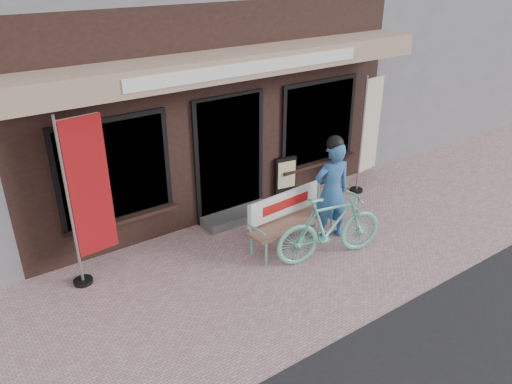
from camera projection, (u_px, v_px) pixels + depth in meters
ground at (301, 265)px, 7.52m from camera, size 70.00×70.00×0.00m
storefront at (147, 23)px, 9.88m from camera, size 7.00×6.77×6.00m
neighbor_right_near at (408, 6)px, 14.74m from camera, size 10.00×7.00×5.60m
bench at (290, 215)px, 7.91m from camera, size 1.62×0.52×0.86m
person at (332, 189)px, 7.92m from camera, size 0.69×0.55×1.76m
bicycle at (330, 227)px, 7.51m from camera, size 1.83×0.87×1.06m
nobori_red at (87, 197)px, 6.71m from camera, size 0.74×0.29×2.49m
nobori_cream at (369, 132)px, 9.47m from camera, size 0.68×0.29×2.29m
menu_stand at (285, 178)px, 9.35m from camera, size 0.43×0.16×0.85m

